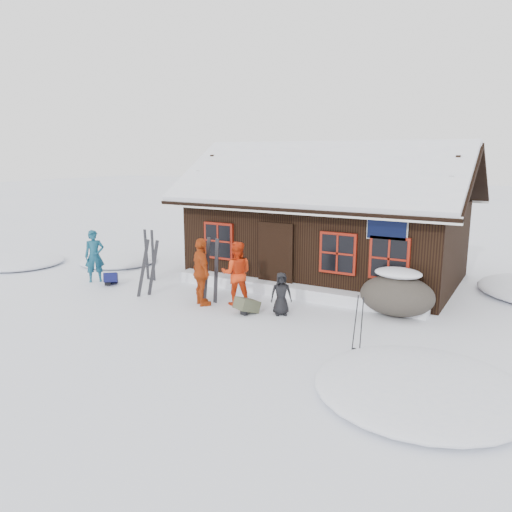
{
  "coord_description": "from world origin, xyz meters",
  "views": [
    {
      "loc": [
        7.47,
        -10.19,
        4.02
      ],
      "look_at": [
        0.94,
        1.21,
        1.3
      ],
      "focal_mm": 35.0,
      "sensor_mm": 36.0,
      "label": 1
    }
  ],
  "objects_px": {
    "skier_teal": "(95,256)",
    "backpack_olive": "(247,308)",
    "ski_pair_left": "(148,268)",
    "skier_orange_right": "(201,272)",
    "ski_poles": "(358,326)",
    "skier_orange_left": "(237,273)",
    "boulder": "(397,294)",
    "skier_crouched": "(281,294)",
    "backpack_blue": "(111,280)"
  },
  "relations": [
    {
      "from": "skier_crouched",
      "to": "ski_poles",
      "type": "xyz_separation_m",
      "value": [
        2.49,
        -1.45,
        0.04
      ]
    },
    {
      "from": "ski_pair_left",
      "to": "backpack_olive",
      "type": "distance_m",
      "value": 3.34
    },
    {
      "from": "ski_poles",
      "to": "backpack_olive",
      "type": "distance_m",
      "value": 3.49
    },
    {
      "from": "backpack_olive",
      "to": "backpack_blue",
      "type": "bearing_deg",
      "value": -162.87
    },
    {
      "from": "skier_orange_right",
      "to": "backpack_blue",
      "type": "xyz_separation_m",
      "value": [
        -3.72,
        0.32,
        -0.77
      ]
    },
    {
      "from": "boulder",
      "to": "ski_pair_left",
      "type": "relative_size",
      "value": 1.1
    },
    {
      "from": "skier_orange_right",
      "to": "skier_teal",
      "type": "bearing_deg",
      "value": 31.46
    },
    {
      "from": "skier_teal",
      "to": "backpack_olive",
      "type": "distance_m",
      "value": 5.9
    },
    {
      "from": "skier_crouched",
      "to": "backpack_olive",
      "type": "height_order",
      "value": "skier_crouched"
    },
    {
      "from": "skier_crouched",
      "to": "backpack_blue",
      "type": "distance_m",
      "value": 5.95
    },
    {
      "from": "skier_teal",
      "to": "ski_poles",
      "type": "relative_size",
      "value": 1.31
    },
    {
      "from": "ski_pair_left",
      "to": "backpack_olive",
      "type": "relative_size",
      "value": 3.01
    },
    {
      "from": "skier_crouched",
      "to": "ski_poles",
      "type": "height_order",
      "value": "ski_poles"
    },
    {
      "from": "boulder",
      "to": "ski_pair_left",
      "type": "height_order",
      "value": "ski_pair_left"
    },
    {
      "from": "skier_orange_right",
      "to": "ski_pair_left",
      "type": "relative_size",
      "value": 1.08
    },
    {
      "from": "ski_pair_left",
      "to": "skier_crouched",
      "type": "bearing_deg",
      "value": -29.07
    },
    {
      "from": "ski_pair_left",
      "to": "backpack_olive",
      "type": "height_order",
      "value": "ski_pair_left"
    },
    {
      "from": "backpack_olive",
      "to": "ski_pair_left",
      "type": "bearing_deg",
      "value": -159.09
    },
    {
      "from": "boulder",
      "to": "skier_teal",
      "type": "bearing_deg",
      "value": -171.53
    },
    {
      "from": "boulder",
      "to": "skier_crouched",
      "type": "bearing_deg",
      "value": -150.96
    },
    {
      "from": "skier_teal",
      "to": "ski_pair_left",
      "type": "bearing_deg",
      "value": -59.66
    },
    {
      "from": "skier_orange_left",
      "to": "backpack_olive",
      "type": "height_order",
      "value": "skier_orange_left"
    },
    {
      "from": "skier_crouched",
      "to": "skier_orange_left",
      "type": "bearing_deg",
      "value": 138.9
    },
    {
      "from": "ski_poles",
      "to": "backpack_blue",
      "type": "bearing_deg",
      "value": 170.24
    },
    {
      "from": "skier_orange_right",
      "to": "boulder",
      "type": "bearing_deg",
      "value": -123.82
    },
    {
      "from": "skier_crouched",
      "to": "backpack_blue",
      "type": "height_order",
      "value": "skier_crouched"
    },
    {
      "from": "skier_teal",
      "to": "backpack_olive",
      "type": "relative_size",
      "value": 2.96
    },
    {
      "from": "skier_crouched",
      "to": "boulder",
      "type": "height_order",
      "value": "skier_crouched"
    },
    {
      "from": "backpack_blue",
      "to": "skier_orange_right",
      "type": "bearing_deg",
      "value": -46.17
    },
    {
      "from": "skier_orange_right",
      "to": "backpack_olive",
      "type": "relative_size",
      "value": 3.26
    },
    {
      "from": "backpack_olive",
      "to": "boulder",
      "type": "bearing_deg",
      "value": 48.84
    },
    {
      "from": "skier_orange_left",
      "to": "skier_teal",
      "type": "bearing_deg",
      "value": -27.26
    },
    {
      "from": "boulder",
      "to": "skier_orange_right",
      "type": "bearing_deg",
      "value": -160.0
    },
    {
      "from": "skier_orange_left",
      "to": "ski_pair_left",
      "type": "height_order",
      "value": "skier_orange_left"
    },
    {
      "from": "skier_crouched",
      "to": "ski_poles",
      "type": "distance_m",
      "value": 2.88
    },
    {
      "from": "skier_teal",
      "to": "skier_orange_left",
      "type": "height_order",
      "value": "skier_orange_left"
    },
    {
      "from": "backpack_olive",
      "to": "ski_poles",
      "type": "bearing_deg",
      "value": 2.46
    },
    {
      "from": "boulder",
      "to": "backpack_blue",
      "type": "height_order",
      "value": "boulder"
    },
    {
      "from": "skier_orange_right",
      "to": "backpack_blue",
      "type": "height_order",
      "value": "skier_orange_right"
    },
    {
      "from": "skier_orange_right",
      "to": "boulder",
      "type": "xyz_separation_m",
      "value": [
        4.76,
        1.73,
        -0.36
      ]
    },
    {
      "from": "boulder",
      "to": "backpack_olive",
      "type": "height_order",
      "value": "boulder"
    },
    {
      "from": "skier_orange_right",
      "to": "ski_poles",
      "type": "xyz_separation_m",
      "value": [
        4.71,
        -1.13,
        -0.32
      ]
    },
    {
      "from": "skier_crouched",
      "to": "ski_poles",
      "type": "bearing_deg",
      "value": -63.82
    },
    {
      "from": "skier_teal",
      "to": "skier_orange_right",
      "type": "relative_size",
      "value": 0.91
    },
    {
      "from": "skier_orange_right",
      "to": "ski_poles",
      "type": "height_order",
      "value": "skier_orange_right"
    },
    {
      "from": "skier_teal",
      "to": "skier_orange_left",
      "type": "relative_size",
      "value": 0.96
    },
    {
      "from": "skier_orange_left",
      "to": "skier_crouched",
      "type": "bearing_deg",
      "value": 143.5
    },
    {
      "from": "skier_orange_right",
      "to": "ski_poles",
      "type": "bearing_deg",
      "value": -157.33
    },
    {
      "from": "skier_teal",
      "to": "boulder",
      "type": "relative_size",
      "value": 0.89
    },
    {
      "from": "skier_teal",
      "to": "backpack_olive",
      "type": "height_order",
      "value": "skier_teal"
    }
  ]
}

